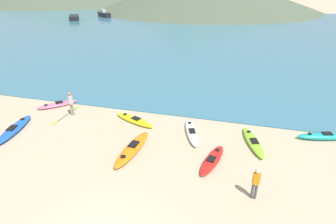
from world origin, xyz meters
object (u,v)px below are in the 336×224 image
kayak_on_sand_0 (192,132)px  person_near_foreground (256,182)px  kayak_on_sand_7 (57,104)px  person_near_waterline (71,102)px  kayak_on_sand_3 (14,129)px  loose_paddle (66,115)px  kayak_on_sand_5 (132,148)px  kayak_on_sand_1 (324,136)px  kayak_on_sand_4 (134,120)px  kayak_on_sand_2 (212,160)px  kayak_on_sand_6 (253,142)px  moored_boat_1 (104,14)px  moored_boat_0 (74,17)px

kayak_on_sand_0 → person_near_foreground: person_near_foreground is taller
kayak_on_sand_7 → person_near_waterline: size_ratio=1.45×
kayak_on_sand_7 → person_near_waterline: (1.89, -1.00, 0.83)m
kayak_on_sand_3 → loose_paddle: bearing=56.3°
kayak_on_sand_3 → kayak_on_sand_7: 3.75m
kayak_on_sand_5 → person_near_waterline: bearing=152.1°
kayak_on_sand_0 → kayak_on_sand_5: (-2.73, -2.43, -0.01)m
kayak_on_sand_1 → person_near_foreground: size_ratio=2.00×
loose_paddle → kayak_on_sand_3: bearing=-123.7°
kayak_on_sand_3 → kayak_on_sand_4: (6.48, 2.93, -0.03)m
kayak_on_sand_0 → kayak_on_sand_4: 3.84m
kayak_on_sand_2 → kayak_on_sand_5: size_ratio=0.79×
kayak_on_sand_1 → kayak_on_sand_4: size_ratio=0.98×
kayak_on_sand_0 → kayak_on_sand_6: 3.44m
person_near_waterline → moored_boat_1: size_ratio=0.39×
kayak_on_sand_4 → moored_boat_0: 52.92m
kayak_on_sand_6 → person_near_foreground: 4.24m
kayak_on_sand_2 → kayak_on_sand_0: bearing=121.9°
person_near_waterline → person_near_foreground: bearing=-22.5°
kayak_on_sand_2 → person_near_foreground: size_ratio=1.87×
kayak_on_sand_4 → kayak_on_sand_0: bearing=-9.1°
kayak_on_sand_4 → kayak_on_sand_5: size_ratio=0.86×
person_near_waterline → moored_boat_1: (-22.62, 49.04, -0.28)m
person_near_waterline → kayak_on_sand_4: bearing=2.5°
moored_boat_0 → person_near_waterline: bearing=-57.7°
kayak_on_sand_5 → loose_paddle: kayak_on_sand_5 is taller
loose_paddle → kayak_on_sand_0: bearing=-1.9°
kayak_on_sand_2 → kayak_on_sand_6: size_ratio=0.89×
kayak_on_sand_6 → loose_paddle: 11.98m
moored_boat_1 → person_near_waterline: bearing=-65.2°
kayak_on_sand_1 → loose_paddle: (-15.84, -1.11, -0.17)m
moored_boat_1 → loose_paddle: moored_boat_1 is taller
loose_paddle → kayak_on_sand_7: bearing=142.2°
kayak_on_sand_2 → kayak_on_sand_5: kayak_on_sand_5 is taller
kayak_on_sand_1 → person_near_foreground: 6.99m
kayak_on_sand_2 → kayak_on_sand_7: same height
kayak_on_sand_5 → kayak_on_sand_6: size_ratio=1.14×
person_near_waterline → kayak_on_sand_5: bearing=-27.9°
kayak_on_sand_3 → moored_boat_0: moored_boat_0 is taller
kayak_on_sand_2 → kayak_on_sand_7: 12.02m
person_near_foreground → moored_boat_0: person_near_foreground is taller
kayak_on_sand_0 → kayak_on_sand_3: kayak_on_sand_3 is taller
kayak_on_sand_5 → moored_boat_0: (-32.44, 45.64, 0.37)m
kayak_on_sand_7 → person_near_waterline: person_near_waterline is taller
kayak_on_sand_5 → kayak_on_sand_6: kayak_on_sand_5 is taller
kayak_on_sand_1 → kayak_on_sand_5: (-10.04, -3.82, -0.03)m
kayak_on_sand_3 → kayak_on_sand_4: 7.11m
kayak_on_sand_0 → moored_boat_1: size_ratio=0.71×
kayak_on_sand_6 → loose_paddle: kayak_on_sand_6 is taller
kayak_on_sand_6 → person_near_foreground: bearing=-91.5°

